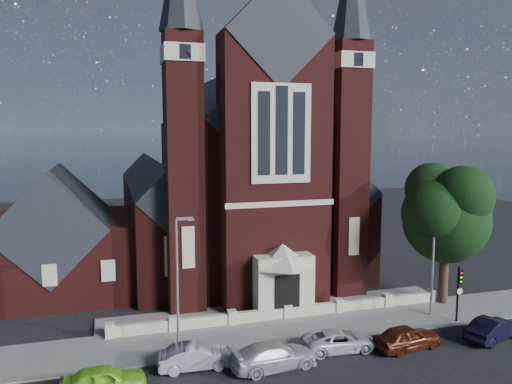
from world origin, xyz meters
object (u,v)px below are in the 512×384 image
street_tree (450,215)px  car_navy (493,329)px  street_lamp_left (179,275)px  street_lamp_right (434,254)px  car_silver_a (195,357)px  car_dark_red (407,337)px  car_silver_b (274,356)px  traffic_signal (459,287)px  car_white_suv (339,340)px  church (231,181)px  parish_hall (57,243)px  car_lime_van (104,380)px

street_tree → car_navy: size_ratio=2.46×
street_lamp_left → street_lamp_right: (18.00, 0.00, 0.00)m
street_lamp_left → car_silver_a: size_ratio=1.93×
street_lamp_right → car_dark_red: (-4.78, -4.17, -3.86)m
car_silver_b → street_lamp_left: bearing=42.0°
traffic_signal → car_white_suv: bearing=-170.7°
church → car_dark_red: size_ratio=8.09×
street_tree → car_navy: (-1.28, -6.24, -6.24)m
street_tree → car_dark_red: (-7.29, -5.87, -6.22)m
street_lamp_left → car_navy: bearing=-13.3°
street_tree → parish_hall: bearing=156.7°
street_tree → car_white_suv: size_ratio=2.38×
street_lamp_left → car_silver_a: bearing=-81.4°
street_lamp_right → car_dark_red: street_lamp_right is taller
parish_hall → car_silver_b: parish_hall is taller
parish_hall → car_silver_b: 22.46m
church → car_silver_a: bearing=-108.8°
street_lamp_left → car_white_suv: size_ratio=1.80×
car_lime_van → car_navy: size_ratio=0.96×
street_tree → car_dark_red: size_ratio=2.48×
car_white_suv → car_dark_red: (4.03, -1.00, 0.11)m
car_white_suv → car_navy: (10.04, -1.37, 0.09)m
street_lamp_left → car_navy: 20.13m
car_dark_red → street_lamp_left: bearing=64.5°
car_dark_red → car_lime_van: bearing=82.4°
car_lime_van → car_dark_red: car_dark_red is taller
church → car_navy: church is taller
car_white_suv → car_dark_red: car_dark_red is taller
car_silver_b → car_white_suv: bearing=-83.2°
street_tree → car_silver_a: (-20.05, -4.70, -6.27)m
street_lamp_left → car_silver_a: street_lamp_left is taller
car_silver_a → car_dark_red: size_ratio=0.97×
street_lamp_left → church: bearing=67.3°
street_lamp_left → car_dark_red: size_ratio=1.88×
parish_hall → street_lamp_right: (26.09, -14.00, 0.59)m
street_tree → car_silver_a: 21.53m
car_dark_red → car_navy: (6.01, -0.37, -0.02)m
street_tree → street_lamp_right: street_tree is taller
street_lamp_right → car_silver_a: 18.22m
street_lamp_left → car_dark_red: bearing=-17.5°
street_lamp_right → car_dark_red: size_ratio=1.88×
church → traffic_signal: size_ratio=8.72×
street_lamp_right → car_lime_van: 23.16m
car_silver_a → car_white_suv: bearing=-89.3°
street_lamp_left → parish_hall: bearing=120.0°
traffic_signal → car_dark_red: size_ratio=0.93×
traffic_signal → street_lamp_left: bearing=175.2°
car_silver_a → car_dark_red: (12.76, -1.17, 0.05)m
street_lamp_left → car_lime_van: (-4.43, -4.29, -3.88)m
church → car_white_suv: 23.40m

